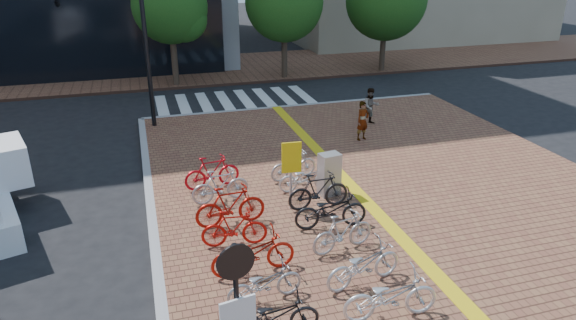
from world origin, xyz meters
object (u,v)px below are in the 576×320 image
object	(u,v)px
traffic_light_pole	(107,26)
yellow_sign	(291,164)
bike_13	(294,165)
utility_box	(329,174)
bike_3	(234,228)
bike_6	(212,172)
bike_10	(331,210)
bike_7	(391,296)
pedestrian_a	(363,121)
bike_11	(318,191)
bike_12	(306,178)
bike_8	(363,265)
bike_4	(230,206)
notice_sign	(238,310)
bike_2	(253,253)
bike_9	(343,232)
bike_0	(275,315)
pedestrian_b	(371,106)
bike_5	(220,186)
bike_1	(265,283)

from	to	relation	value
traffic_light_pole	yellow_sign	bearing A→B (deg)	-61.64
bike_13	yellow_sign	distance (m)	2.21
utility_box	bike_3	bearing A→B (deg)	-148.21
bike_6	traffic_light_pole	bearing A→B (deg)	14.79
bike_10	yellow_sign	xyz separation A→B (m)	(-0.69, 1.25, 0.88)
bike_6	bike_7	bearing A→B (deg)	-168.59
pedestrian_a	traffic_light_pole	xyz separation A→B (m)	(-8.85, 3.98, 3.31)
bike_11	pedestrian_a	size ratio (longest dim) A/B	1.18
bike_12	utility_box	xyz separation A→B (m)	(0.59, -0.40, 0.21)
bike_8	bike_13	bearing A→B (deg)	-12.91
bike_4	utility_box	bearing A→B (deg)	-76.30
bike_8	yellow_sign	distance (m)	3.88
utility_box	bike_11	bearing A→B (deg)	-129.25
pedestrian_a	notice_sign	distance (m)	12.89
bike_2	bike_12	xyz separation A→B (m)	(2.45, 3.62, -0.07)
bike_9	bike_11	size ratio (longest dim) A/B	0.94
bike_8	traffic_light_pole	size ratio (longest dim) A/B	0.32
bike_0	bike_7	world-z (taller)	bike_7
bike_13	traffic_light_pole	distance (m)	9.25
notice_sign	bike_3	bearing A→B (deg)	80.18
pedestrian_b	traffic_light_pole	size ratio (longest dim) A/B	0.26
bike_5	traffic_light_pole	xyz separation A→B (m)	(-2.83, 7.58, 3.55)
bike_9	bike_3	bearing A→B (deg)	57.42
bike_7	pedestrian_a	size ratio (longest dim) A/B	1.30
bike_10	bike_1	bearing A→B (deg)	140.60
bike_0	bike_12	distance (m)	6.24
bike_3	bike_2	bearing A→B (deg)	-163.77
bike_5	bike_0	bearing A→B (deg)	173.28
notice_sign	traffic_light_pole	xyz separation A→B (m)	(-1.93, 14.79, 2.13)
bike_4	notice_sign	distance (m)	6.05
bike_3	bike_12	bearing A→B (deg)	-40.23
pedestrian_a	bike_12	bearing A→B (deg)	-151.52
bike_11	bike_1	bearing A→B (deg)	144.16
bike_13	pedestrian_b	size ratio (longest dim) A/B	1.05
bike_2	bike_4	xyz separation A→B (m)	(-0.09, 2.25, 0.05)
bike_9	bike_10	bearing A→B (deg)	-17.50
bike_3	bike_5	xyz separation A→B (m)	(0.07, 2.43, 0.02)
bike_5	bike_10	bearing A→B (deg)	-139.41
bike_6	bike_11	distance (m)	3.41
bike_13	notice_sign	world-z (taller)	notice_sign
bike_6	utility_box	xyz separation A→B (m)	(3.23, -1.44, 0.13)
bike_7	bike_2	bearing A→B (deg)	49.11
bike_4	traffic_light_pole	distance (m)	10.04
bike_1	bike_9	xyz separation A→B (m)	(2.26, 1.32, 0.07)
bike_1	pedestrian_b	size ratio (longest dim) A/B	1.08
bike_5	pedestrian_b	distance (m)	8.84
pedestrian_a	yellow_sign	world-z (taller)	yellow_sign
bike_13	pedestrian_b	distance (m)	6.37
bike_2	pedestrian_a	bearing A→B (deg)	-42.06
bike_1	bike_2	distance (m)	1.06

